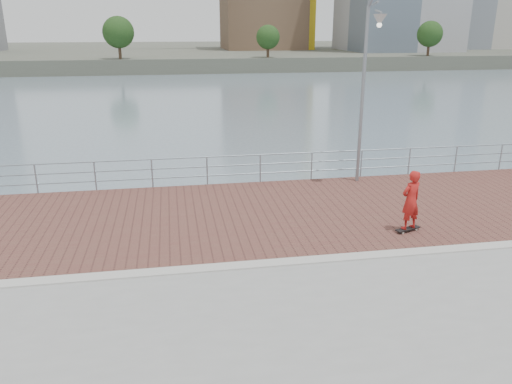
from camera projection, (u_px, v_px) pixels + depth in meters
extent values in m
plane|color=slate|center=(269.00, 332.00, 13.38)|extent=(400.00, 400.00, 0.00)
cube|color=brown|center=(248.00, 214.00, 16.10)|extent=(40.00, 6.80, 0.02)
cube|color=#B7B5AD|center=(269.00, 264.00, 12.73)|extent=(40.00, 0.40, 0.06)
cube|color=#4C5142|center=(176.00, 52.00, 127.47)|extent=(320.00, 95.00, 2.50)
cylinder|color=#8C9EA8|center=(36.00, 179.00, 17.95)|extent=(0.06, 0.06, 1.10)
cylinder|color=#8C9EA8|center=(95.00, 176.00, 18.28)|extent=(0.06, 0.06, 1.10)
cylinder|color=#8C9EA8|center=(152.00, 174.00, 18.61)|extent=(0.06, 0.06, 1.10)
cylinder|color=#8C9EA8|center=(207.00, 171.00, 18.94)|extent=(0.06, 0.06, 1.10)
cylinder|color=#8C9EA8|center=(260.00, 169.00, 19.28)|extent=(0.06, 0.06, 1.10)
cylinder|color=#8C9EA8|center=(312.00, 166.00, 19.61)|extent=(0.06, 0.06, 1.10)
cylinder|color=#8C9EA8|center=(361.00, 164.00, 19.94)|extent=(0.06, 0.06, 1.10)
cylinder|color=#8C9EA8|center=(409.00, 162.00, 20.27)|extent=(0.06, 0.06, 1.10)
cylinder|color=#8C9EA8|center=(456.00, 159.00, 20.60)|extent=(0.06, 0.06, 1.10)
cylinder|color=#8C9EA8|center=(500.00, 157.00, 20.93)|extent=(0.06, 0.06, 1.10)
cylinder|color=#8C9EA8|center=(234.00, 156.00, 18.94)|extent=(39.00, 0.05, 0.05)
cylinder|color=#8C9EA8|center=(234.00, 165.00, 19.05)|extent=(39.00, 0.05, 0.05)
cylinder|color=#8C9EA8|center=(234.00, 174.00, 19.17)|extent=(39.00, 0.05, 0.05)
cylinder|color=gray|center=(362.00, 98.00, 18.56)|extent=(0.13, 0.13, 6.47)
cylinder|color=gray|center=(375.00, 5.00, 17.03)|extent=(0.08, 1.08, 0.08)
cone|color=#B2B2AD|center=(380.00, 11.00, 16.60)|extent=(0.47, 0.47, 0.38)
cube|color=black|center=(408.00, 229.00, 14.74)|extent=(0.85, 0.47, 0.03)
cylinder|color=beige|center=(403.00, 233.00, 14.57)|extent=(0.07, 0.06, 0.06)
cylinder|color=beige|center=(416.00, 229.00, 14.81)|extent=(0.07, 0.06, 0.06)
cylinder|color=beige|center=(399.00, 231.00, 14.69)|extent=(0.07, 0.06, 0.06)
cylinder|color=beige|center=(412.00, 228.00, 14.94)|extent=(0.07, 0.06, 0.06)
imported|color=#B11A17|center=(411.00, 200.00, 14.45)|extent=(0.75, 0.61, 1.78)
cylinder|color=#473323|center=(119.00, 47.00, 82.31)|extent=(0.50, 0.50, 3.97)
sphere|color=#193814|center=(118.00, 32.00, 81.59)|extent=(5.11, 5.11, 5.11)
cylinder|color=#473323|center=(268.00, 48.00, 86.45)|extent=(0.50, 0.50, 3.18)
sphere|color=#193814|center=(268.00, 37.00, 85.88)|extent=(4.09, 4.09, 4.09)
cylinder|color=#473323|center=(429.00, 46.00, 91.22)|extent=(0.50, 0.50, 3.58)
sphere|color=#193814|center=(430.00, 34.00, 90.57)|extent=(4.61, 4.61, 4.61)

